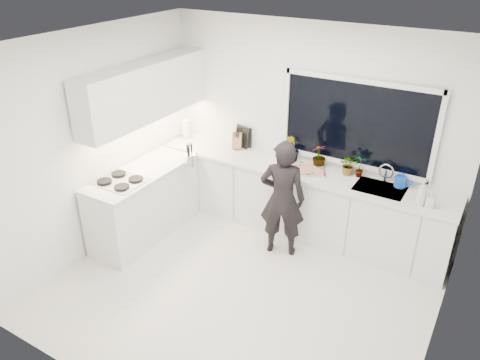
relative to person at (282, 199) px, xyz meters
The scene contains 25 objects.
floor 1.18m from the person, 93.27° to the right, with size 4.00×3.50×0.02m, color beige.
wall_back 1.05m from the person, 93.42° to the left, with size 4.00×0.02×2.70m, color white.
wall_left 2.33m from the person, 156.41° to the right, with size 0.02×3.50×2.70m, color white.
wall_right 2.24m from the person, 24.68° to the right, with size 0.02×3.50×2.70m, color white.
ceiling 2.16m from the person, 93.27° to the right, with size 4.00×3.50×0.02m, color white.
window 1.27m from the person, 56.38° to the left, with size 1.80×0.02×1.00m, color black.
base_cabinets_back 0.63m from the person, 95.35° to the left, with size 3.92×0.58×0.88m, color white.
base_cabinets_left 1.83m from the person, 162.28° to the right, with size 0.58×1.60×0.88m, color white.
countertop_back 0.56m from the person, 95.44° to the left, with size 3.94×0.62×0.04m, color silver.
countertop_left 1.81m from the person, 162.28° to the right, with size 0.62×1.60×0.04m, color silver.
upper_cabinets 2.15m from the person, behind, with size 0.34×2.10×0.70m, color white.
sink 1.15m from the person, 28.85° to the left, with size 0.58×0.42×0.14m, color silver.
faucet 1.28m from the person, 36.91° to the left, with size 0.03×0.03×0.22m, color silver.
stovetop 1.97m from the person, 152.67° to the right, with size 0.56×0.48×0.03m, color black.
person is the anchor object (origin of this frame).
pizza_tray 0.56m from the person, 82.49° to the left, with size 0.47×0.35×0.03m, color silver.
pizza 0.56m from the person, 82.49° to the left, with size 0.43×0.31×0.01m, color #B53918.
watering_can 1.40m from the person, 30.87° to the left, with size 0.14×0.14×0.13m, color blue.
paper_towel_roll 2.03m from the person, 161.13° to the left, with size 0.11×0.11×0.26m, color white.
knife_block 1.29m from the person, 146.77° to the left, with size 0.13×0.10×0.22m, color #A46F4C.
utensil_crock 1.31m from the person, behind, with size 0.13×0.13×0.16m, color silver.
picture_frame_large 1.31m from the person, 141.76° to the left, with size 0.22×0.02×0.28m, color black.
picture_frame_small 1.34m from the person, 142.60° to the left, with size 0.25×0.02×0.30m, color black.
herb_plants 0.82m from the person, 69.39° to the left, with size 1.11×0.27×0.33m.
soap_bottles 1.59m from the person, 14.80° to the left, with size 0.22×0.16×0.29m.
Camera 1 is at (2.12, -3.56, 3.52)m, focal length 35.00 mm.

